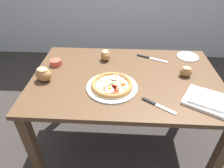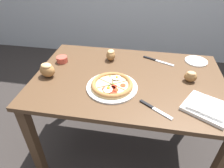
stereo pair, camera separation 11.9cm
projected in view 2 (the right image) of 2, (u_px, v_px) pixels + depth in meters
The scene contains 11 objects.
ground_plane at pixel (124, 146), 1.82m from camera, with size 12.00×12.00×0.00m, color #2D2826.
dining_table at pixel (127, 90), 1.44m from camera, with size 1.30×0.85×0.76m.
pizza at pixel (112, 85), 1.27m from camera, with size 0.33×0.33×0.05m.
ramekin_bowl at pixel (62, 59), 1.53m from camera, with size 0.09×0.09×0.04m.
napkin_folded at pixel (207, 107), 1.11m from camera, with size 0.31×0.29×0.04m.
bread_piece_near at pixel (47, 70), 1.36m from camera, with size 0.13×0.11×0.10m.
bread_piece_mid at pixel (111, 55), 1.55m from camera, with size 0.08×0.10×0.08m.
bread_piece_far at pixel (191, 76), 1.32m from camera, with size 0.09×0.07×0.07m.
knife_main at pixel (158, 61), 1.55m from camera, with size 0.24×0.12×0.01m.
knife_spare at pixel (155, 109), 1.11m from camera, with size 0.19×0.14×0.01m.
side_saucer at pixel (196, 61), 1.55m from camera, with size 0.17×0.17×0.01m.
Camera 2 is at (0.09, -1.14, 1.54)m, focal length 32.00 mm.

